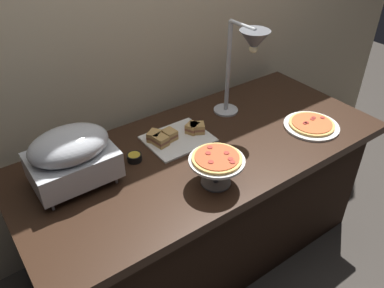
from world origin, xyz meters
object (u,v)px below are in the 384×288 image
(sauce_cup_near, at_px, (134,157))
(pizza_plate_center, at_px, (217,162))
(chafing_dish, at_px, (71,155))
(pizza_plate_front, at_px, (311,125))
(sandwich_platter, at_px, (177,136))
(heat_lamp, at_px, (248,50))

(sauce_cup_near, bearing_deg, pizza_plate_center, -58.82)
(sauce_cup_near, bearing_deg, chafing_dish, 178.91)
(pizza_plate_front, distance_m, pizza_plate_center, 0.72)
(pizza_plate_center, bearing_deg, chafing_dish, 144.33)
(sandwich_platter, bearing_deg, pizza_plate_front, -26.39)
(pizza_plate_front, relative_size, pizza_plate_center, 1.21)
(pizza_plate_center, height_order, sauce_cup_near, pizza_plate_center)
(pizza_plate_front, bearing_deg, pizza_plate_center, -175.30)
(heat_lamp, bearing_deg, chafing_dish, 177.38)
(pizza_plate_front, bearing_deg, chafing_dish, 165.96)
(sandwich_platter, bearing_deg, sauce_cup_near, -173.54)
(sauce_cup_near, bearing_deg, sandwich_platter, 6.46)
(chafing_dish, distance_m, pizza_plate_front, 1.25)
(pizza_plate_front, height_order, sandwich_platter, sandwich_platter)
(pizza_plate_center, bearing_deg, heat_lamp, 35.83)
(sauce_cup_near, bearing_deg, pizza_plate_front, -17.86)
(pizza_plate_center, xyz_separation_m, sandwich_platter, (0.05, 0.38, -0.10))
(heat_lamp, height_order, sandwich_platter, heat_lamp)
(pizza_plate_center, bearing_deg, sauce_cup_near, 121.18)
(heat_lamp, relative_size, pizza_plate_front, 1.79)
(pizza_plate_center, bearing_deg, sandwich_platter, 82.84)
(heat_lamp, bearing_deg, pizza_plate_front, -44.11)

